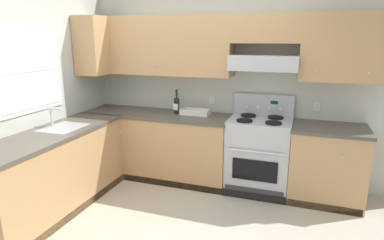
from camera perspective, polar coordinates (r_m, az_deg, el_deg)
name	(u,v)px	position (r m, az deg, el deg)	size (l,w,h in m)	color
ground_plane	(156,229)	(3.55, -6.21, -18.41)	(7.04, 7.04, 0.00)	#B2AA99
wall_back	(231,71)	(4.33, 6.88, 8.44)	(4.68, 0.57, 2.55)	beige
wall_left	(35,88)	(4.15, -25.69, 5.00)	(0.47, 4.00, 2.55)	beige
counter_back_run	(202,150)	(4.36, 1.84, -5.30)	(3.60, 0.65, 0.91)	tan
counter_left_run	(54,172)	(3.98, -22.99, -8.30)	(0.63, 1.91, 1.13)	tan
stove	(258,154)	(4.22, 11.51, -5.89)	(0.76, 0.62, 1.20)	#B7BABC
wine_bottle	(177,104)	(4.40, -2.70, 2.77)	(0.08, 0.08, 0.32)	black
bowl	(195,113)	(4.36, 0.59, 1.29)	(0.38, 0.21, 0.07)	white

